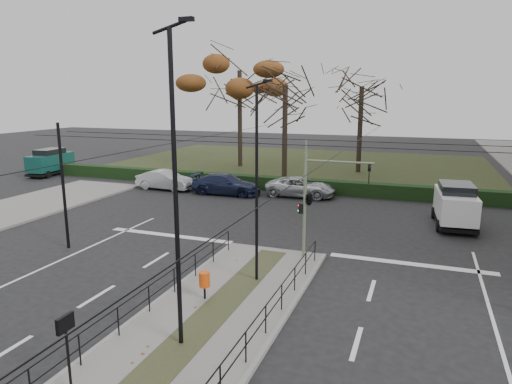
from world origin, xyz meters
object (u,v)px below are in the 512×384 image
Objects in this scene: info_panel at (66,332)px; streetlamp_median_near at (176,190)px; parked_car_fourth at (301,187)px; green_van at (51,161)px; parked_car_second at (165,180)px; traffic_light at (311,197)px; white_van at (455,204)px; litter_bin at (204,280)px; bare_tree_center at (362,93)px; bare_tree_near at (285,92)px; parked_car_third at (226,184)px; rust_tree at (240,70)px; streetlamp_median_far at (257,182)px.

streetlamp_median_near is at bearing 63.44° from info_panel.
parked_car_fourth is 23.91m from green_van.
streetlamp_median_near reaches higher than parked_car_second.
info_panel is 0.22× the size of streetlamp_median_near.
white_van is at bearing 51.41° from traffic_light.
litter_bin is 30.59m from bare_tree_center.
bare_tree_center is 8.11m from bare_tree_near.
streetlamp_median_near is 18.70m from white_van.
parked_car_third is 1.03× the size of parked_car_fourth.
parked_car_third is (-6.60, 16.85, -0.09)m from litter_bin.
bare_tree_near is (-5.51, -5.94, 0.02)m from bare_tree_center.
bare_tree_center is at bearing 114.82° from white_van.
rust_tree is 1.19× the size of bare_tree_center.
traffic_light is 4.75× the size of litter_bin.
bare_tree_center reaches higher than info_panel.
traffic_light is 14.63m from parked_car_third.
green_van is at bearing 154.14° from traffic_light.
info_panel is at bearing -74.42° from rust_tree.
streetlamp_median_far is at bearing 62.46° from litter_bin.
parked_car_third is 0.49× the size of bare_tree_center.
streetlamp_median_far reaches higher than parked_car_fourth.
white_van is at bearing 63.68° from info_panel.
streetlamp_median_far is 16.87m from parked_car_third.
litter_bin is 0.22× the size of parked_car_second.
bare_tree_center is (-7.53, 16.29, 6.17)m from white_van.
traffic_light reaches higher than parked_car_fourth.
streetlamp_median_near is at bearing -116.28° from white_van.
parked_car_second is (-11.01, 22.59, -0.97)m from info_panel.
rust_tree is at bearing 139.06° from bare_tree_near.
bare_tree_center is (-1.16, 24.28, 4.56)m from traffic_light.
parked_car_fourth is 17.23m from rust_tree.
rust_tree is at bearing 140.74° from white_van.
parked_car_second is 0.92× the size of green_van.
litter_bin is at bearing 82.72° from info_panel.
white_van is at bearing -115.16° from parked_car_fourth.
streetlamp_median_near is 23.64m from parked_car_second.
streetlamp_median_far is 30.12m from rust_tree.
green_van reaches higher than parked_car_second.
green_van is at bearing 147.56° from streetlamp_median_far.
bare_tree_near is at bearing 100.37° from streetlamp_median_near.
parked_car_third is 1.05× the size of green_van.
info_panel is 25.15m from parked_car_second.
streetlamp_median_far is 19.73m from parked_car_second.
traffic_light is at bearing -70.01° from bare_tree_near.
info_panel is 36.16m from bare_tree_center.
white_van is at bearing -38.41° from bare_tree_near.
rust_tree is (-9.82, 35.22, 7.87)m from info_panel.
green_van reaches higher than parked_car_fourth.
streetlamp_median_near is 1.83× the size of green_van.
bare_tree_center reaches higher than green_van.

